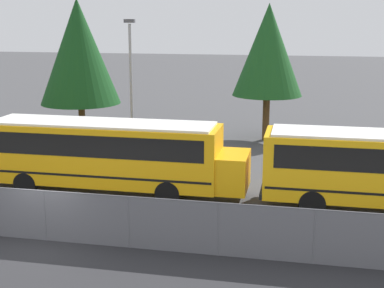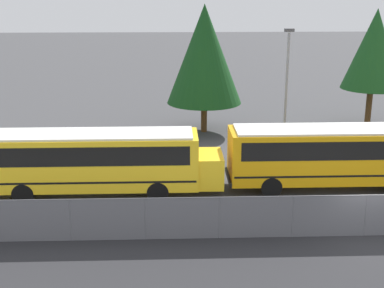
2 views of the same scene
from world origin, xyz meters
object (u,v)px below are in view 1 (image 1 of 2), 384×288
Objects in this scene: tree_0 at (268,50)px; school_bus_2 at (108,151)px; light_pole at (131,81)px; tree_1 at (79,52)px.

school_bus_2 is at bearing -116.54° from tree_0.
light_pole is 6.70m from tree_1.
school_bus_2 is at bearing -80.42° from light_pole.
school_bus_2 is 1.32× the size of tree_1.
tree_0 is (6.15, 12.32, 3.81)m from school_bus_2.
school_bus_2 is 1.55× the size of light_pole.
light_pole is at bearing 99.58° from school_bus_2.
tree_1 is (-6.16, 11.46, 3.63)m from school_bus_2.
tree_0 is (7.36, 5.16, 1.54)m from light_pole.
tree_1 reaches higher than tree_0.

